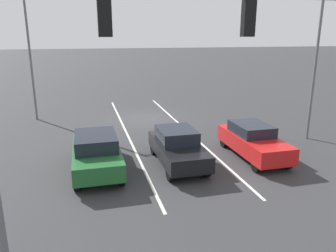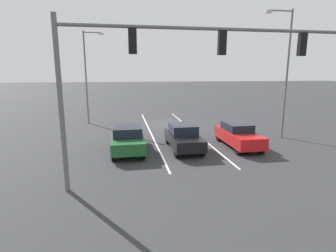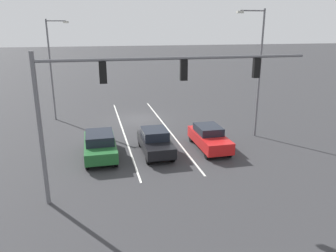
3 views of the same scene
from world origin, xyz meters
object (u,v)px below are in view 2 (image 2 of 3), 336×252
(traffic_signal_gantry, at_px, (166,60))
(street_lamp_left_shoulder, at_px, (285,67))
(car_black_midlane_front, at_px, (183,137))
(street_lamp_right_shoulder, at_px, (88,72))
(car_darkgreen_rightlane_front, at_px, (128,138))
(car_red_leftlane_front, at_px, (238,135))

(traffic_signal_gantry, xyz_separation_m, street_lamp_left_shoulder, (-9.71, -6.77, -0.08))
(car_black_midlane_front, bearing_deg, street_lamp_right_shoulder, -55.74)
(car_darkgreen_rightlane_front, xyz_separation_m, street_lamp_left_shoulder, (-11.28, -1.59, 4.35))
(car_darkgreen_rightlane_front, height_order, traffic_signal_gantry, traffic_signal_gantry)
(car_darkgreen_rightlane_front, bearing_deg, car_red_leftlane_front, 178.75)
(traffic_signal_gantry, xyz_separation_m, street_lamp_right_shoulder, (4.92, -15.06, -0.40))
(car_black_midlane_front, xyz_separation_m, street_lamp_right_shoulder, (6.84, -10.04, 4.06))
(car_darkgreen_rightlane_front, height_order, car_red_leftlane_front, car_darkgreen_rightlane_front)
(car_red_leftlane_front, height_order, street_lamp_left_shoulder, street_lamp_left_shoulder)
(car_red_leftlane_front, height_order, traffic_signal_gantry, traffic_signal_gantry)
(street_lamp_right_shoulder, bearing_deg, street_lamp_left_shoulder, 150.48)
(car_darkgreen_rightlane_front, height_order, street_lamp_left_shoulder, street_lamp_left_shoulder)
(car_black_midlane_front, bearing_deg, car_red_leftlane_front, -179.82)
(car_black_midlane_front, relative_size, street_lamp_right_shoulder, 0.50)
(car_red_leftlane_front, height_order, street_lamp_right_shoulder, street_lamp_right_shoulder)
(traffic_signal_gantry, bearing_deg, street_lamp_left_shoulder, -145.12)
(car_black_midlane_front, height_order, car_red_leftlane_front, car_black_midlane_front)
(car_red_leftlane_front, xyz_separation_m, street_lamp_right_shoulder, (10.53, -10.03, 4.09))
(car_black_midlane_front, distance_m, car_red_leftlane_front, 3.69)
(traffic_signal_gantry, distance_m, street_lamp_right_shoulder, 15.85)
(street_lamp_left_shoulder, bearing_deg, car_red_leftlane_front, 23.05)
(street_lamp_right_shoulder, bearing_deg, traffic_signal_gantry, 108.10)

